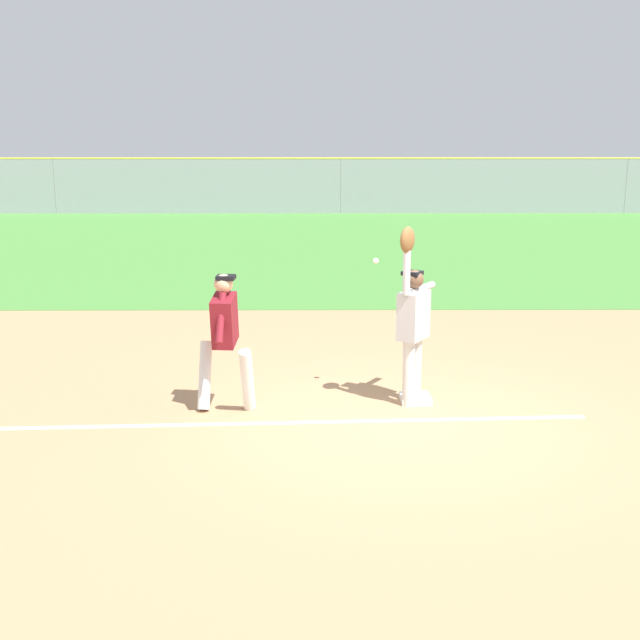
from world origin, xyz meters
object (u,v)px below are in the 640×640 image
baseball (376,261)px  parked_car_red (273,190)px  runner (225,333)px  parked_car_blue (383,190)px  parked_car_black (619,190)px  first_base (415,399)px  parked_car_white (501,190)px  parked_car_silver (153,190)px  fielder (413,318)px

baseball → parked_car_red: baseball is taller
runner → parked_car_red: bearing=96.2°
runner → parked_car_red: 23.70m
runner → parked_car_blue: size_ratio=0.38×
parked_car_blue → parked_car_black: 9.18m
first_base → parked_car_white: bearing=75.7°
parked_car_silver → parked_car_white: (13.58, -0.20, 0.00)m
parked_car_blue → parked_car_silver: bearing=175.5°
baseball → runner: bearing=-162.4°
parked_car_white → parked_car_blue: bearing=-179.9°
fielder → runner: fielder is taller
first_base → fielder: fielder is taller
parked_car_silver → parked_car_black: size_ratio=1.00×
runner → baseball: 2.11m
parked_car_red → runner: bearing=-82.6°
parked_car_red → parked_car_blue: size_ratio=1.02×
runner → baseball: baseball is taller
first_base → parked_car_black: (10.56, 23.28, 0.63)m
parked_car_silver → parked_car_blue: size_ratio=0.99×
parked_car_silver → parked_car_red: bearing=-0.7°
runner → parked_car_red: runner is taller
baseball → parked_car_red: (-2.42, 23.10, -1.10)m
runner → first_base: bearing=12.5°
parked_car_blue → parked_car_white: same height
parked_car_silver → parked_car_white: bearing=0.3°
parked_car_blue → parked_car_white: size_ratio=1.02×
parked_car_blue → parked_car_white: (4.58, 0.03, 0.00)m
baseball → parked_car_black: size_ratio=0.02×
baseball → parked_car_black: baseball is taller
fielder → parked_car_black: 25.67m
baseball → parked_car_blue: 23.13m
parked_car_blue → runner: bearing=-102.1°
runner → baseball: (1.87, 0.59, 0.78)m
parked_car_blue → parked_car_red: bearing=176.0°
fielder → baseball: (-0.44, 0.35, 0.66)m
first_base → fielder: size_ratio=0.17×
runner → baseball: size_ratio=23.24×
parked_car_silver → parked_car_black: (18.19, -0.24, 0.00)m
parked_car_red → first_base: bearing=-76.8°
parked_car_red → parked_car_black: bearing=5.7°
first_base → baseball: size_ratio=5.14×
first_base → runner: size_ratio=0.22×
first_base → parked_car_red: parked_car_red is taller
fielder → parked_car_blue: fielder is taller
parked_car_silver → parked_car_red: (4.69, -0.16, 0.00)m
first_base → parked_car_black: bearing=65.6°
fielder → parked_car_red: 23.63m
fielder → parked_car_black: fielder is taller
runner → parked_car_silver: size_ratio=0.39×
fielder → runner: bearing=38.2°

